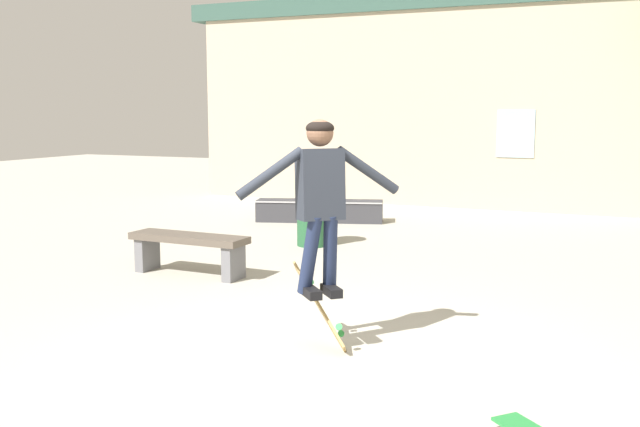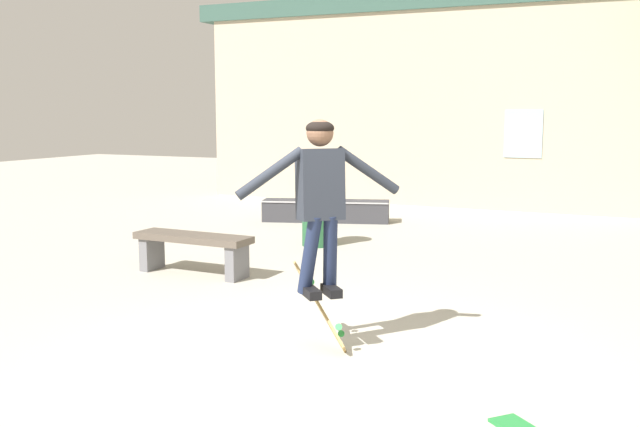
{
  "view_description": "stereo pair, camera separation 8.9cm",
  "coord_description": "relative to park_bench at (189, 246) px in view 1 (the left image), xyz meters",
  "views": [
    {
      "loc": [
        2.07,
        -4.74,
        1.91
      ],
      "look_at": [
        -0.14,
        0.31,
        1.11
      ],
      "focal_mm": 40.0,
      "sensor_mm": 36.0,
      "label": 1
    },
    {
      "loc": [
        2.15,
        -4.7,
        1.91
      ],
      "look_at": [
        -0.14,
        0.31,
        1.11
      ],
      "focal_mm": 40.0,
      "sensor_mm": 36.0,
      "label": 2
    }
  ],
  "objects": [
    {
      "name": "skate_ledge",
      "position": [
        -0.23,
        4.33,
        -0.15
      ],
      "size": [
        2.22,
        1.11,
        0.37
      ],
      "rotation": [
        0.0,
        0.0,
        0.31
      ],
      "color": "#38383D",
      "rests_on": "ground_plane"
    },
    {
      "name": "trash_bin",
      "position": [
        0.57,
        2.26,
        0.11
      ],
      "size": [
        0.49,
        0.49,
        0.86
      ],
      "color": "#235633",
      "rests_on": "ground_plane"
    },
    {
      "name": "skater",
      "position": [
        2.47,
        -1.82,
        0.94
      ],
      "size": [
        1.04,
        0.98,
        1.39
      ],
      "rotation": [
        0.0,
        0.0,
        -0.82
      ],
      "color": "#282D38"
    },
    {
      "name": "park_bench",
      "position": [
        0.0,
        0.0,
        0.0
      ],
      "size": [
        1.47,
        0.43,
        0.48
      ],
      "rotation": [
        0.0,
        0.0,
        -0.02
      ],
      "color": "brown",
      "rests_on": "ground_plane"
    },
    {
      "name": "building_backdrop",
      "position": [
        2.62,
        7.2,
        1.86
      ],
      "size": [
        14.23,
        0.52,
        5.43
      ],
      "color": "#B7A88E",
      "rests_on": "ground_plane"
    },
    {
      "name": "skateboard_flipping",
      "position": [
        2.43,
        -1.74,
        -0.0
      ],
      "size": [
        0.6,
        0.4,
        0.7
      ],
      "rotation": [
        0.0,
        0.0,
        -0.38
      ],
      "color": "#AD894C"
    },
    {
      "name": "ground_plane",
      "position": [
        2.61,
        -2.13,
        -0.34
      ],
      "size": [
        40.0,
        40.0,
        0.0
      ],
      "primitive_type": "plane",
      "color": "#B2AD9E"
    }
  ]
}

